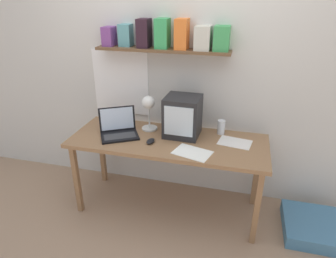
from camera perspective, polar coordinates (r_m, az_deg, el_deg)
The scene contains 11 objects.
ground_plane at distance 3.04m, azimuth 0.00°, elevation -14.49°, with size 12.00×12.00×0.00m, color #A18165.
back_wall at distance 2.84m, azimuth 2.12°, elevation 12.23°, with size 5.60×0.24×2.60m.
corner_desk at distance 2.66m, azimuth 0.00°, elevation -3.21°, with size 1.72×0.65×0.74m.
crt_monitor at distance 2.65m, azimuth 2.79°, elevation 2.43°, with size 0.31×0.30×0.36m.
laptop at distance 2.73m, azimuth -9.39°, elevation 0.11°, with size 0.41×0.39×0.24m.
desk_lamp at distance 2.69m, azimuth -3.73°, elevation 4.14°, with size 0.15×0.20×0.35m.
juice_glass at distance 2.76m, azimuth 10.08°, elevation 0.23°, with size 0.07×0.07×0.13m.
computer_mouse at distance 2.57m, azimuth -3.34°, elevation -2.30°, with size 0.08×0.11×0.03m.
open_notebook at distance 2.64m, azimuth 12.61°, elevation -2.51°, with size 0.30×0.23×0.00m.
loose_paper_near_monitor at distance 2.43m, azimuth 4.66°, elevation -4.49°, with size 0.34×0.27×0.00m.
floor_cushion at distance 3.02m, azimuth 26.14°, elevation -16.42°, with size 0.52×0.52×0.11m.
Camera 1 is at (0.59, -2.28, 1.92)m, focal length 32.00 mm.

